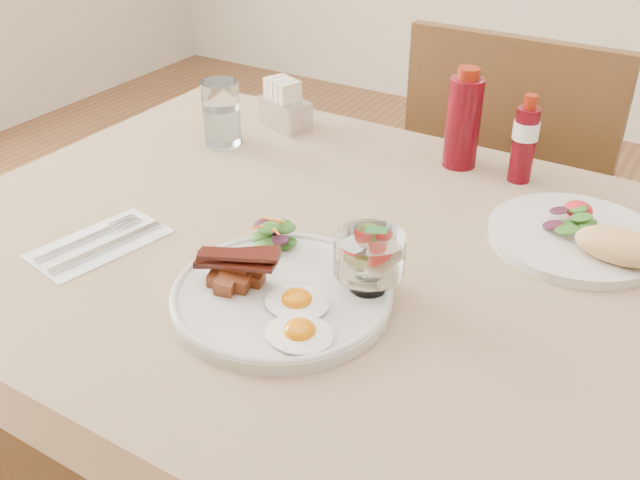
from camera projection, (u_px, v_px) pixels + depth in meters
The scene contains 13 objects.
table at pixel (374, 311), 1.03m from camera, with size 1.33×0.88×0.75m.
chair_far at pixel (510, 207), 1.59m from camera, with size 0.42×0.42×0.93m.
main_plate at pixel (282, 296), 0.90m from camera, with size 0.28×0.28×0.02m, color silver.
fried_eggs at pixel (298, 316), 0.84m from camera, with size 0.14×0.14×0.02m.
bacon_potato_pile at pixel (235, 270), 0.89m from camera, with size 0.11×0.08×0.05m.
side_salad at pixel (273, 236), 0.98m from camera, with size 0.07×0.07×0.04m.
fruit_cup at pixel (370, 255), 0.87m from camera, with size 0.09×0.09×0.09m.
second_plate at pixel (586, 238), 1.00m from camera, with size 0.25×0.25×0.06m.
ketchup_bottle at pixel (463, 121), 1.20m from camera, with size 0.07×0.07×0.17m.
hot_sauce_bottle at pixel (524, 140), 1.16m from camera, with size 0.05×0.05×0.15m.
sugar_caddy at pixel (285, 108), 1.37m from camera, with size 0.12×0.09×0.09m.
water_glass at pixel (222, 117), 1.30m from camera, with size 0.07×0.07×0.12m.
napkin_cutlery at pixel (99, 243), 1.02m from camera, with size 0.14×0.20×0.01m.
Camera 1 is at (0.36, -0.75, 1.29)m, focal length 40.00 mm.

